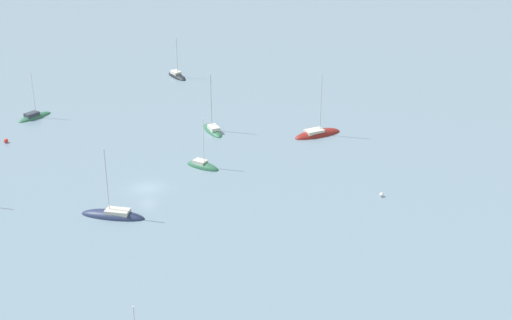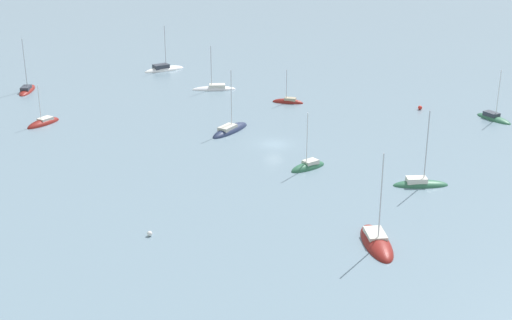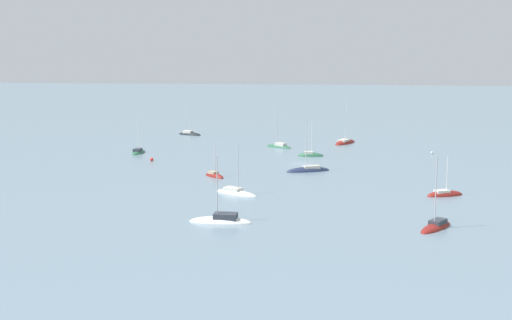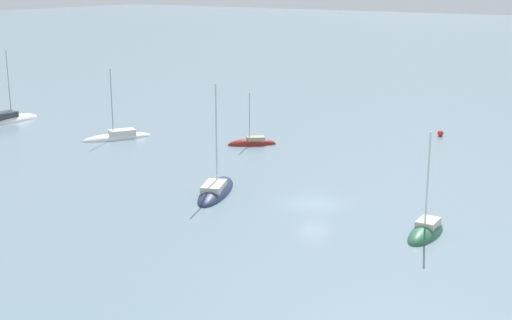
% 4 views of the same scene
% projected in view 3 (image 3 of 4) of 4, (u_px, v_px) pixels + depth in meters
% --- Properties ---
extents(ground_plane, '(600.00, 600.00, 0.00)m').
position_uv_depth(ground_plane, '(300.00, 164.00, 144.98)').
color(ground_plane, slate).
extents(sailboat_0, '(5.59, 8.94, 10.45)m').
position_uv_depth(sailboat_0, '(308.00, 171.00, 136.15)').
color(sailboat_0, '#232D4C').
rests_on(sailboat_0, ground_plane).
extents(sailboat_1, '(4.74, 7.27, 9.17)m').
position_uv_depth(sailboat_1, '(190.00, 134.00, 192.01)').
color(sailboat_1, black).
rests_on(sailboat_1, ground_plane).
extents(sailboat_2, '(5.54, 7.06, 10.56)m').
position_uv_depth(sailboat_2, '(279.00, 147.00, 168.35)').
color(sailboat_2, '#2D6647').
rests_on(sailboat_2, ground_plane).
extents(sailboat_3, '(6.15, 8.24, 8.85)m').
position_uv_depth(sailboat_3, '(236.00, 193.00, 115.33)').
color(sailboat_3, silver).
rests_on(sailboat_3, ground_plane).
extents(sailboat_4, '(5.17, 4.92, 6.62)m').
position_uv_depth(sailboat_4, '(214.00, 176.00, 130.63)').
color(sailboat_4, maroon).
rests_on(sailboat_4, ground_plane).
extents(sailboat_5, '(3.15, 8.78, 10.01)m').
position_uv_depth(sailboat_5, '(221.00, 222.00, 96.69)').
color(sailboat_5, white).
rests_on(sailboat_5, ground_plane).
extents(sailboat_6, '(4.43, 6.62, 7.35)m').
position_uv_depth(sailboat_6, '(445.00, 195.00, 114.01)').
color(sailboat_6, maroon).
rests_on(sailboat_6, ground_plane).
extents(sailboat_7, '(8.88, 6.60, 11.38)m').
position_uv_depth(sailboat_7, '(345.00, 143.00, 174.99)').
color(sailboat_7, maroon).
rests_on(sailboat_7, ground_plane).
extents(sailboat_8, '(2.21, 5.66, 8.63)m').
position_uv_depth(sailboat_8, '(310.00, 156.00, 154.91)').
color(sailboat_8, '#2D6647').
rests_on(sailboat_8, ground_plane).
extents(sailboat_9, '(6.88, 2.50, 8.91)m').
position_uv_depth(sailboat_9, '(138.00, 153.00, 159.26)').
color(sailboat_9, '#2D6647').
rests_on(sailboat_9, ground_plane).
extents(sailboat_10, '(7.66, 5.95, 10.44)m').
position_uv_depth(sailboat_10, '(436.00, 227.00, 93.63)').
color(sailboat_10, maroon).
rests_on(sailboat_10, ground_plane).
extents(mooring_buoy_0, '(0.71, 0.71, 0.71)m').
position_uv_depth(mooring_buoy_0, '(152.00, 159.00, 148.18)').
color(mooring_buoy_0, red).
rests_on(mooring_buoy_0, ground_plane).
extents(mooring_buoy_1, '(0.58, 0.58, 0.58)m').
position_uv_depth(mooring_buoy_1, '(432.00, 153.00, 157.89)').
color(mooring_buoy_1, white).
rests_on(mooring_buoy_1, ground_plane).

